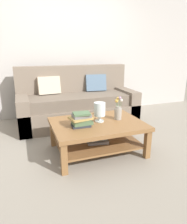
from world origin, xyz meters
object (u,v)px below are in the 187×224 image
couch (77,104)px  book_stack_main (81,119)px  flower_pitcher (118,111)px  glass_hurricane_vase (100,110)px  coffee_table (97,130)px

couch → book_stack_main: couch is taller
couch → flower_pitcher: size_ratio=6.58×
book_stack_main → flower_pitcher: bearing=8.9°
couch → glass_hurricane_vase: bearing=-91.3°
couch → glass_hurricane_vase: (-0.03, -1.23, 0.22)m
couch → book_stack_main: 1.36m
book_stack_main → glass_hurricane_vase: 0.30m
coffee_table → flower_pitcher: (0.31, 0.02, 0.23)m
couch → flower_pitcher: (0.25, -1.23, 0.18)m
couch → coffee_table: size_ratio=1.81×
couch → coffee_table: (-0.07, -1.26, -0.06)m
couch → flower_pitcher: couch is taller
couch → flower_pitcher: bearing=-78.7°
couch → coffee_table: couch is taller
couch → coffee_table: bearing=-93.1°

